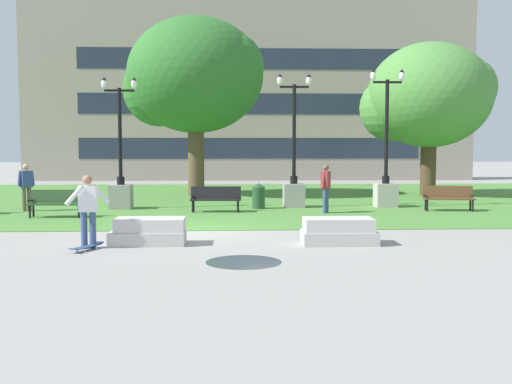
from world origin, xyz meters
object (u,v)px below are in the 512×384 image
object	(u,v)px
concrete_block_center	(149,232)
park_bench_far_right	(57,202)
park_bench_near_right	(448,196)
person_bystander_near_lawn	(326,186)
trash_bin	(259,196)
concrete_block_left	(339,232)
park_bench_far_left	(216,197)
skateboard	(86,247)
lamp_post_right	(294,180)
lamp_post_left	(121,182)
person_bystander_far_lawn	(26,184)
person_skateboarder	(88,207)
lamp_post_center	(386,179)

from	to	relation	value
concrete_block_center	park_bench_far_right	size ratio (longest dim) A/B	0.99
park_bench_near_right	person_bystander_near_lawn	world-z (taller)	person_bystander_near_lawn
trash_bin	person_bystander_near_lawn	distance (m)	2.81
concrete_block_left	park_bench_far_left	xyz separation A→B (m)	(-3.15, 7.10, 0.23)
skateboard	trash_bin	xyz separation A→B (m)	(4.34, 8.73, 0.42)
park_bench_near_right	person_bystander_near_lawn	xyz separation A→B (m)	(-4.58, -0.53, 0.45)
lamp_post_right	concrete_block_left	bearing A→B (deg)	-88.76
skateboard	lamp_post_left	world-z (taller)	lamp_post_left
concrete_block_center	lamp_post_right	world-z (taller)	lamp_post_right
park_bench_near_right	park_bench_far_left	size ratio (longest dim) A/B	1.02
person_bystander_far_lawn	concrete_block_left	bearing A→B (deg)	-37.32
person_skateboarder	lamp_post_center	world-z (taller)	lamp_post_center
park_bench_far_left	lamp_post_right	distance (m)	3.37
concrete_block_left	trash_bin	distance (m)	8.27
person_skateboarder	park_bench_far_right	xyz separation A→B (m)	(-2.46, 6.05, -0.43)
person_bystander_far_lawn	skateboard	bearing A→B (deg)	-63.57
person_skateboarder	skateboard	xyz separation A→B (m)	(0.01, -0.27, -0.88)
concrete_block_center	trash_bin	bearing A→B (deg)	69.17
concrete_block_left	lamp_post_left	world-z (taller)	lamp_post_left
concrete_block_center	trash_bin	xyz separation A→B (m)	(3.02, 7.95, 0.20)
skateboard	person_bystander_near_lawn	size ratio (longest dim) A/B	0.59
concrete_block_center	park_bench_near_right	distance (m)	12.08
concrete_block_left	person_bystander_near_lawn	distance (m)	6.63
concrete_block_left	lamp_post_center	bearing A→B (deg)	68.48
park_bench_far_right	trash_bin	distance (m)	7.22
lamp_post_center	person_bystander_far_lawn	world-z (taller)	lamp_post_center
park_bench_far_right	trash_bin	size ratio (longest dim) A/B	1.90
concrete_block_center	skateboard	world-z (taller)	concrete_block_center
person_skateboarder	lamp_post_left	distance (m)	8.71
trash_bin	lamp_post_right	bearing A→B (deg)	19.41
lamp_post_right	person_bystander_near_lawn	distance (m)	2.24
concrete_block_left	park_bench_far_left	distance (m)	7.77
park_bench_far_left	park_bench_far_right	bearing A→B (deg)	-165.06
concrete_block_left	lamp_post_center	distance (m)	9.22
lamp_post_left	trash_bin	size ratio (longest dim) A/B	5.11
skateboard	park_bench_far_right	xyz separation A→B (m)	(-2.47, 6.32, 0.45)
trash_bin	park_bench_far_left	bearing A→B (deg)	-147.27
person_bystander_near_lawn	person_skateboarder	bearing A→B (deg)	-133.88
concrete_block_left	lamp_post_left	distance (m)	10.73
park_bench_far_left	lamp_post_right	bearing A→B (deg)	26.91
park_bench_far_left	lamp_post_right	xyz separation A→B (m)	(2.97, 1.51, 0.51)
concrete_block_left	park_bench_far_left	world-z (taller)	park_bench_far_left
park_bench_far_right	trash_bin	bearing A→B (deg)	19.51
person_skateboarder	person_bystander_near_lawn	distance (m)	9.58
person_skateboarder	lamp_post_center	xyz separation A→B (m)	(9.29, 8.89, 0.11)
concrete_block_center	lamp_post_center	distance (m)	11.59
lamp_post_left	trash_bin	distance (m)	5.20
skateboard	trash_bin	distance (m)	9.76
concrete_block_center	person_bystander_near_lawn	bearing A→B (deg)	50.25
park_bench_near_right	lamp_post_center	distance (m)	2.48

